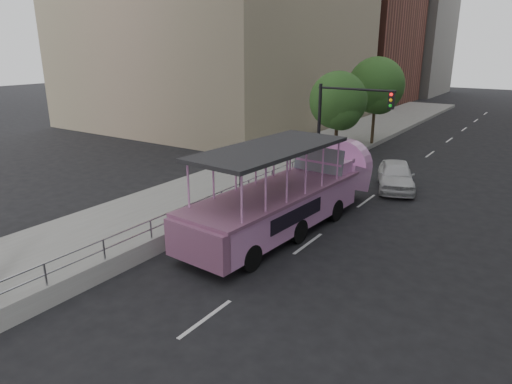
% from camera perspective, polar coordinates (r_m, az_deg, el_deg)
% --- Properties ---
extents(ground, '(160.00, 160.00, 0.00)m').
position_cam_1_polar(ground, '(14.89, -4.28, -10.82)').
color(ground, black).
extents(sidewalk, '(5.50, 80.00, 0.30)m').
position_cam_1_polar(sidewalk, '(25.52, -0.64, 1.93)').
color(sidewalk, gray).
rests_on(sidewalk, ground).
extents(kerb_wall, '(0.24, 30.00, 0.36)m').
position_cam_1_polar(kerb_wall, '(17.91, -8.26, -4.16)').
color(kerb_wall, '#999A95').
rests_on(kerb_wall, sidewalk).
extents(guardrail, '(0.07, 22.00, 0.71)m').
position_cam_1_polar(guardrail, '(17.68, -8.35, -2.17)').
color(guardrail, '#B2B1B6').
rests_on(guardrail, kerb_wall).
extents(duck_boat, '(3.32, 10.94, 3.58)m').
position_cam_1_polar(duck_boat, '(18.60, 4.38, -0.40)').
color(duck_boat, black).
rests_on(duck_boat, ground).
extents(car, '(3.18, 4.64, 1.47)m').
position_cam_1_polar(car, '(24.73, 17.07, 2.02)').
color(car, silver).
rests_on(car, ground).
extents(parking_sign, '(0.10, 0.61, 2.69)m').
position_cam_1_polar(parking_sign, '(19.78, -2.00, 1.86)').
color(parking_sign, black).
rests_on(parking_sign, ground).
extents(traffic_signal, '(4.20, 0.32, 5.20)m').
position_cam_1_polar(traffic_signal, '(25.03, 10.42, 9.18)').
color(traffic_signal, black).
rests_on(traffic_signal, ground).
extents(street_tree_near, '(3.52, 3.52, 5.72)m').
position_cam_1_polar(street_tree_near, '(28.74, 10.32, 10.91)').
color(street_tree_near, '#382819').
rests_on(street_tree_near, ground).
extents(street_tree_far, '(3.97, 3.97, 6.45)m').
position_cam_1_polar(street_tree_far, '(34.17, 14.88, 12.49)').
color(street_tree_far, '#382819').
rests_on(street_tree_far, ground).
extents(midrise_stone_b, '(16.00, 14.00, 20.00)m').
position_cam_1_polar(midrise_stone_b, '(78.10, 16.82, 19.19)').
color(midrise_stone_b, slate).
rests_on(midrise_stone_b, ground).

